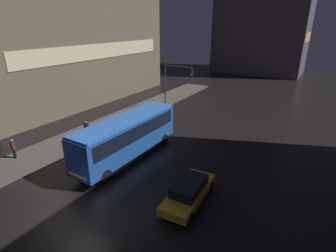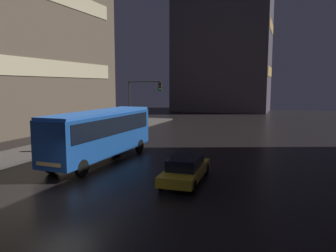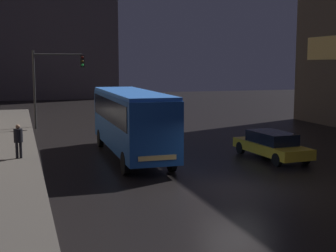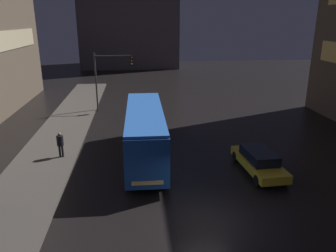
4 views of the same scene
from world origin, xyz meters
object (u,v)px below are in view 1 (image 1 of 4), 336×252
car_taxi (189,191)px  bus_near (127,134)px  pedestrian_mid (13,147)px  traffic_light_main (175,79)px  pedestrian_near (86,128)px

car_taxi → bus_near: bearing=-23.6°
pedestrian_mid → bus_near: bearing=-157.8°
bus_near → traffic_light_main: 13.03m
car_taxi → pedestrian_mid: size_ratio=3.01×
bus_near → car_taxi: size_ratio=2.06×
pedestrian_near → pedestrian_mid: 6.03m
pedestrian_near → pedestrian_mid: (-2.00, -5.69, -0.08)m
bus_near → pedestrian_mid: (-7.51, -4.95, -1.00)m
car_taxi → pedestrian_near: size_ratio=2.91×
bus_near → pedestrian_mid: size_ratio=6.20×
pedestrian_near → pedestrian_mid: pedestrian_near is taller
car_taxi → traffic_light_main: (-9.66, 15.01, 3.25)m
car_taxi → traffic_light_main: size_ratio=0.85×
pedestrian_mid → traffic_light_main: traffic_light_main is taller
bus_near → pedestrian_near: (-5.51, 0.74, -0.92)m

